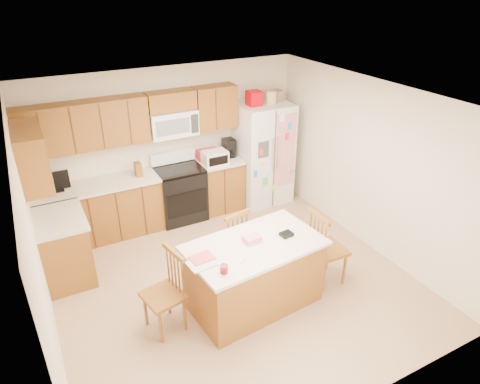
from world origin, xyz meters
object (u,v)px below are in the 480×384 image
refrigerator (263,153)px  windsor_chair_back (230,243)px  island (254,274)px  windsor_chair_left (165,294)px  windsor_chair_right (326,249)px  stove (180,192)px

refrigerator → windsor_chair_back: (-1.51, -1.70, -0.44)m
island → windsor_chair_left: 1.11m
island → windsor_chair_back: windsor_chair_back is taller
island → windsor_chair_right: windsor_chair_right is taller
refrigerator → stove: bearing=177.7°
windsor_chair_left → windsor_chair_back: windsor_chair_left is taller
windsor_chair_back → windsor_chair_right: 1.28m
refrigerator → windsor_chair_back: 2.32m
stove → windsor_chair_left: 2.57m
windsor_chair_left → windsor_chair_back: bearing=27.1°
island → windsor_chair_left: windsor_chair_left is taller
windsor_chair_back → windsor_chair_right: size_ratio=0.95×
windsor_chair_back → windsor_chair_left: bearing=-152.9°
island → windsor_chair_left: (-1.10, 0.11, 0.03)m
windsor_chair_left → windsor_chair_right: (2.16, -0.17, 0.02)m
windsor_chair_left → windsor_chair_right: windsor_chair_right is taller
windsor_chair_back → refrigerator: bearing=48.5°
stove → refrigerator: size_ratio=0.55×
windsor_chair_right → windsor_chair_left: bearing=175.6°
refrigerator → windsor_chair_left: bearing=-139.1°
island → windsor_chair_right: size_ratio=1.61×
stove → windsor_chair_back: (0.06, -1.77, 0.01)m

